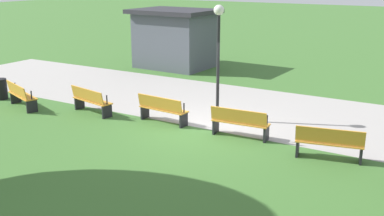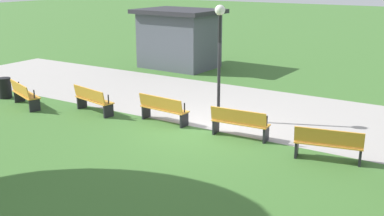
% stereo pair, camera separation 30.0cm
% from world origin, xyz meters
% --- Properties ---
extents(ground_plane, '(120.00, 120.00, 0.00)m').
position_xyz_m(ground_plane, '(0.00, 0.00, 0.00)').
color(ground_plane, '#3D6B2D').
extents(path_paving, '(28.00, 5.58, 0.01)m').
position_xyz_m(path_paving, '(0.00, 2.85, 0.00)').
color(path_paving, '#A39E99').
rests_on(path_paving, ground).
extents(bench_0, '(1.73, 1.02, 0.89)m').
position_xyz_m(bench_0, '(-6.55, -1.21, 0.47)').
color(bench_0, orange).
rests_on(bench_0, ground).
extents(bench_1, '(1.73, 0.81, 0.89)m').
position_xyz_m(bench_1, '(-3.98, -0.48, 0.47)').
color(bench_1, orange).
rests_on(bench_1, ground).
extents(bench_2, '(1.70, 0.59, 0.89)m').
position_xyz_m(bench_2, '(-1.34, -0.11, 0.47)').
color(bench_2, orange).
rests_on(bench_2, ground).
extents(bench_3, '(1.70, 0.59, 0.89)m').
position_xyz_m(bench_3, '(1.34, -0.11, 0.47)').
color(bench_3, orange).
rests_on(bench_3, ground).
extents(bench_4, '(1.73, 0.81, 0.89)m').
position_xyz_m(bench_4, '(3.98, -0.48, 0.47)').
color(bench_4, orange).
rests_on(bench_4, ground).
extents(lamp_post, '(0.32, 0.32, 3.65)m').
position_xyz_m(lamp_post, '(0.00, 1.06, 2.57)').
color(lamp_post, black).
rests_on(lamp_post, ground).
extents(trash_bin, '(0.47, 0.47, 0.77)m').
position_xyz_m(trash_bin, '(-8.20, -0.78, 0.39)').
color(trash_bin, black).
rests_on(trash_bin, ground).
extents(kiosk, '(4.04, 3.20, 2.87)m').
position_xyz_m(kiosk, '(-5.94, 7.77, 1.47)').
color(kiosk, '#4C515B').
rests_on(kiosk, ground).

